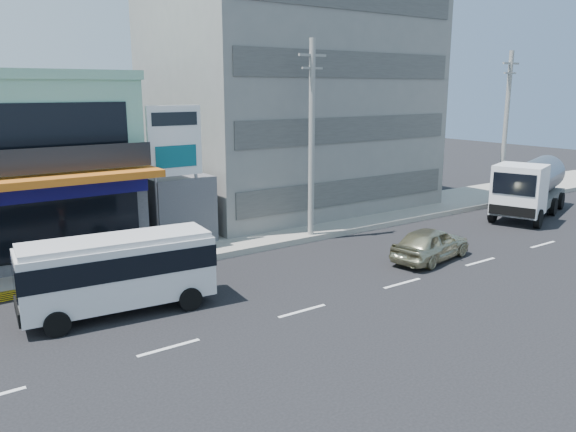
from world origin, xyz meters
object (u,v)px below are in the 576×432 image
Objects in this scene: sedan at (431,244)px; motorcycle_rider at (113,275)px; concrete_building at (289,99)px; utility_pole_far at (505,127)px; billboard at (175,149)px; minibus at (118,268)px; utility_pole_near at (312,140)px; tanker_truck at (530,186)px; satellite_dish at (171,173)px.

motorcycle_rider is (-13.25, 3.85, 0.02)m from sedan.
concrete_building is 14.32m from utility_pole_far.
billboard is 12.45m from sedan.
utility_pole_near is at bearing 18.83° from minibus.
sedan is at bearing -68.27° from utility_pole_near.
billboard is 21.71m from tanker_truck.
billboard is 1.04× the size of minibus.
concrete_building is 19.82m from minibus.
tanker_truck is at bearing 1.62° from minibus.
utility_pole_far reaches higher than satellite_dish.
utility_pole_far is 27.33m from motorcycle_rider.
utility_pole_far is at bearing 4.36° from motorcycle_rider.
concrete_building reaches higher than satellite_dish.
concrete_building is 1.78× the size of tanker_truck.
billboard is 2.89× the size of motorcycle_rider.
satellite_dish reaches higher than tanker_truck.
motorcycle_rider is (-26.90, -2.05, -4.36)m from utility_pole_far.
satellite_dish is at bearing 161.80° from tanker_truck.
satellite_dish is 7.98m from motorcycle_rider.
utility_pole_far reaches higher than minibus.
utility_pole_near is 12.41m from minibus.
concrete_building is 10.67× the size of satellite_dish.
tanker_truck is (25.67, 0.73, 0.22)m from minibus.
utility_pole_near is at bearing 180.00° from utility_pole_far.
sedan is at bearing -48.68° from satellite_dish.
billboard reaches higher than motorcycle_rider.
utility_pole_far is (16.00, 0.00, 0.00)m from utility_pole_near.
tanker_truck is (20.41, -6.71, -1.74)m from satellite_dish.
sedan is 0.50× the size of tanker_truck.
minibus is at bearing -143.14° from concrete_building.
motorcycle_rider is (-14.90, -9.65, -6.21)m from concrete_building.
sedan is at bearing -166.99° from tanker_truck.
sedan is (-13.65, -5.90, -4.38)m from utility_pole_far.
motorcycle_rider is at bearing -147.07° from concrete_building.
utility_pole_near is 1.51× the size of minibus.
utility_pole_near reaches higher than tanker_truck.
tanker_truck is (-1.59, -3.11, -3.32)m from utility_pole_far.
tanker_truck is (12.06, 2.79, 1.06)m from sedan.
billboard is at bearing 166.78° from tanker_truck.
utility_pole_far reaches higher than billboard.
concrete_building is 15.81m from tanker_truck.
tanker_truck reaches higher than minibus.
utility_pole_far is 2.21× the size of sedan.
billboard reaches higher than sedan.
satellite_dish is 0.33× the size of sedan.
satellite_dish is at bearing -158.20° from concrete_building.
motorcycle_rider is (0.36, 1.79, -0.82)m from minibus.
minibus is 0.74× the size of tanker_truck.
utility_pole_near is at bearing -117.76° from concrete_building.
motorcycle_rider is at bearing -138.83° from billboard.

